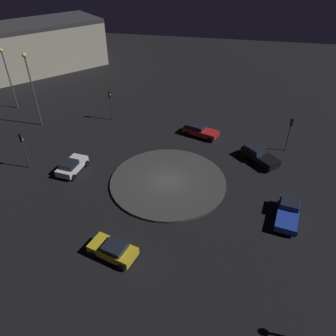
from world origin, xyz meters
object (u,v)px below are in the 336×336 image
Objects in this scene: car_blue at (288,212)px; store_building at (18,50)px; car_yellow at (113,250)px; traffic_light_southwest at (290,128)px; car_white at (72,166)px; traffic_light_southeast at (110,100)px; car_red at (200,130)px; car_black at (259,155)px; streetlamp_southeast at (30,79)px; traffic_light_east at (23,144)px; streetlamp_southeast_near at (7,70)px.

store_building is (45.24, -30.64, 3.50)m from car_blue.
traffic_light_southwest is (-15.23, -19.34, 2.30)m from car_yellow.
traffic_light_southeast reaches higher than car_white.
car_white is at bearing 80.79° from store_building.
car_black is at bearing -11.33° from car_red.
car_black is 48.09m from store_building.
car_red is 1.01× the size of car_blue.
car_yellow is 16.11m from car_blue.
streetlamp_southeast reaches higher than car_red.
traffic_light_east is (13.40, -10.04, 2.35)m from car_yellow.
store_building reaches higher than car_white.
car_yellow is 20.29m from car_black.
car_white is 21.02m from streetlamp_southeast_near.
car_blue is 34.38m from streetlamp_southeast.
car_yellow is 24.72m from traffic_light_southwest.
traffic_light_southwest is 0.98× the size of traffic_light_east.
car_red is (-12.91, -10.64, -0.00)m from car_white.
store_building reaches higher than car_yellow.
traffic_light_east is at bearing -20.70° from car_yellow.
traffic_light_southeast is at bearing 6.61° from car_white.
car_black is 8.64m from car_red.
streetlamp_southeast_near is (23.49, -23.95, 5.00)m from car_yellow.
traffic_light_east is (5.30, 12.97, 0.07)m from traffic_light_southeast.
car_red is at bearing 29.66° from traffic_light_east.
car_yellow is 49.06m from store_building.
car_blue is 1.12× the size of traffic_light_southeast.
car_blue is at bearing -7.08° from traffic_light_east.
streetlamp_southeast_near is at bearing -146.47° from car_black.
car_blue is (-22.68, 2.94, -0.02)m from car_white.
car_white reaches higher than car_blue.
traffic_light_southwest is 39.09m from streetlamp_southeast_near.
car_black is 0.52× the size of streetlamp_southeast_near.
traffic_light_southwest is at bearing 109.64° from store_building.
traffic_light_east reaches higher than car_yellow.
car_white is 0.94× the size of traffic_light_southwest.
store_building reaches higher than car_black.
car_white is 0.89× the size of car_black.
car_white is 0.84× the size of car_red.
traffic_light_southeast is at bearing -43.79° from traffic_light_southwest.
traffic_light_east is at bearing -84.57° from car_blue.
streetlamp_southeast_near is (6.28, -4.26, -0.74)m from streetlamp_southeast.
car_red reaches higher than car_blue.
car_white is 25.35m from traffic_light_southwest.
traffic_light_southwest reaches higher than traffic_light_southeast.
streetlamp_southeast_near reaches higher than car_black.
car_blue is at bearing 15.01° from traffic_light_southeast.
streetlamp_southeast_near reaches higher than car_yellow.
streetlamp_southeast_near is at bearing 124.48° from traffic_light_east.
store_building reaches higher than traffic_light_east.
car_black is 1.05× the size of traffic_light_southwest.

